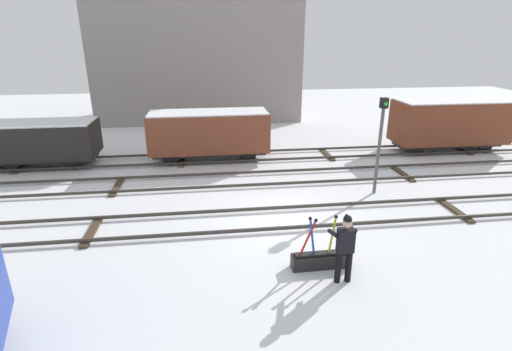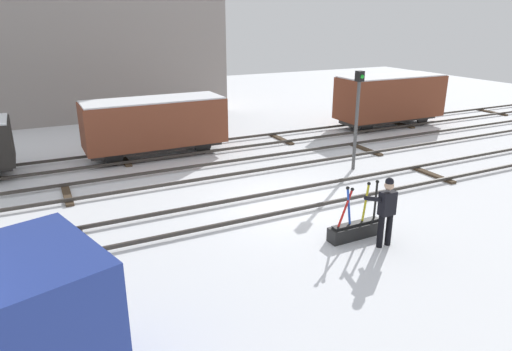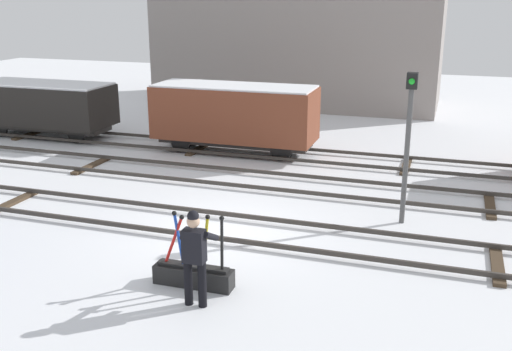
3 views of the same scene
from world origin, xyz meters
name	(u,v)px [view 1 (image 1 of 3)]	position (x,y,z in m)	size (l,w,h in m)	color
ground_plane	(283,221)	(0.00, 0.00, 0.00)	(60.00, 60.00, 0.00)	white
track_main_line	(284,218)	(0.00, 0.00, 0.11)	(44.00, 1.94, 0.18)	#38332D
track_siding_near	(266,178)	(0.00, 3.63, 0.11)	(44.00, 1.94, 0.18)	#38332D
track_siding_far	(256,156)	(0.00, 6.68, 0.11)	(44.00, 1.94, 0.18)	#38332D
switch_lever_frame	(321,258)	(0.44, -2.66, 0.25)	(1.53, 0.38, 1.45)	black
rail_worker	(345,245)	(0.78, -3.31, 1.00)	(0.54, 0.67, 1.77)	black
signal_post	(380,136)	(3.82, 1.81, 2.20)	(0.24, 0.32, 3.55)	#4C4C4C
apartment_building	(198,41)	(-2.64, 17.02, 5.16)	(13.64, 5.76, 10.30)	gray
freight_car_near_switch	(35,141)	(-9.82, 6.68, 1.19)	(5.19, 2.08, 2.03)	#2D2B28
freight_car_mid_siding	(450,122)	(9.74, 6.68, 1.47)	(5.52, 2.08, 2.57)	#2D2B28
freight_car_far_end	(209,132)	(-2.20, 6.68, 1.33)	(5.47, 1.94, 2.30)	#2D2B28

